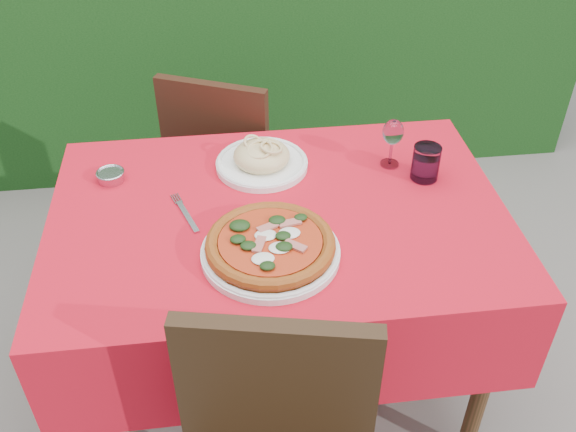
{
  "coord_description": "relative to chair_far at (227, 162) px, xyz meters",
  "views": [
    {
      "loc": [
        -0.15,
        -1.39,
        1.83
      ],
      "look_at": [
        0.02,
        -0.05,
        0.77
      ],
      "focal_mm": 40.0,
      "sensor_mm": 36.0,
      "label": 1
    }
  ],
  "objects": [
    {
      "name": "fork",
      "position": [
        -0.12,
        -0.64,
        0.25
      ],
      "size": [
        0.09,
        0.2,
        0.01
      ],
      "primitive_type": "cube",
      "rotation": [
        0.0,
        0.0,
        0.34
      ],
      "color": "#B4B4BB",
      "rests_on": "dining_table"
    },
    {
      "name": "dining_table",
      "position": [
        0.13,
        -0.64,
        0.1
      ],
      "size": [
        1.26,
        0.86,
        0.75
      ],
      "color": "#492917",
      "rests_on": "ground"
    },
    {
      "name": "pizza_plate",
      "position": [
        0.09,
        -0.82,
        0.28
      ],
      "size": [
        0.35,
        0.35,
        0.07
      ],
      "rotation": [
        0.0,
        0.0,
        0.01
      ],
      "color": "silver",
      "rests_on": "dining_table"
    },
    {
      "name": "pasta_plate",
      "position": [
        0.1,
        -0.41,
        0.28
      ],
      "size": [
        0.28,
        0.28,
        0.08
      ],
      "rotation": [
        0.0,
        0.0,
        -0.29
      ],
      "color": "white",
      "rests_on": "dining_table"
    },
    {
      "name": "ground",
      "position": [
        0.13,
        -0.64,
        -0.5
      ],
      "size": [
        60.0,
        60.0,
        0.0
      ],
      "primitive_type": "plane",
      "color": "#615B57",
      "rests_on": "ground"
    },
    {
      "name": "steel_ramekin",
      "position": [
        -0.34,
        -0.43,
        0.26
      ],
      "size": [
        0.08,
        0.08,
        0.03
      ],
      "primitive_type": "cylinder",
      "color": "#B5B5BC",
      "rests_on": "dining_table"
    },
    {
      "name": "water_glass",
      "position": [
        0.57,
        -0.53,
        0.3
      ],
      "size": [
        0.08,
        0.08,
        0.11
      ],
      "color": "silver",
      "rests_on": "dining_table"
    },
    {
      "name": "wine_glass",
      "position": [
        0.49,
        -0.45,
        0.36
      ],
      "size": [
        0.06,
        0.06,
        0.15
      ],
      "color": "silver",
      "rests_on": "dining_table"
    },
    {
      "name": "chair_far",
      "position": [
        0.0,
        0.0,
        0.0
      ],
      "size": [
        0.52,
        0.52,
        0.87
      ],
      "rotation": [
        0.0,
        0.0,
        2.72
      ],
      "color": "black",
      "rests_on": "ground"
    }
  ]
}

